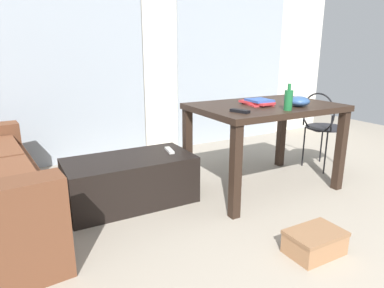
{
  "coord_description": "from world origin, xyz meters",
  "views": [
    {
      "loc": [
        -1.69,
        -0.74,
        1.24
      ],
      "look_at": [
        -0.29,
        1.81,
        0.42
      ],
      "focal_mm": 31.76,
      "sensor_mm": 36.0,
      "label": 1
    }
  ],
  "objects": [
    {
      "name": "ground_plane",
      "position": [
        0.0,
        1.2,
        0.0
      ],
      "size": [
        7.69,
        7.69,
        0.0
      ],
      "primitive_type": "plane",
      "color": "gray"
    },
    {
      "name": "wall_back",
      "position": [
        0.0,
        3.2,
        1.23
      ],
      "size": [
        5.53,
        0.1,
        2.46
      ],
      "primitive_type": "cube",
      "color": "silver",
      "rests_on": "ground"
    },
    {
      "name": "curtains",
      "position": [
        0.0,
        3.12,
        1.08
      ],
      "size": [
        3.78,
        0.03,
        2.16
      ],
      "color": "#99A3AD",
      "rests_on": "ground"
    },
    {
      "name": "coffee_table",
      "position": [
        -0.88,
        1.79,
        0.2
      ],
      "size": [
        1.03,
        0.53,
        0.39
      ],
      "color": "black",
      "rests_on": "ground"
    },
    {
      "name": "craft_table",
      "position": [
        0.3,
        1.54,
        0.67
      ],
      "size": [
        1.25,
        0.85,
        0.77
      ],
      "color": "black",
      "rests_on": "ground"
    },
    {
      "name": "wire_chair",
      "position": [
        1.16,
        1.64,
        0.51
      ],
      "size": [
        0.41,
        0.41,
        0.82
      ],
      "color": "black",
      "rests_on": "ground"
    },
    {
      "name": "bottle_near",
      "position": [
        0.26,
        1.22,
        0.86
      ],
      "size": [
        0.07,
        0.07,
        0.21
      ],
      "color": "#195B2D",
      "rests_on": "craft_table"
    },
    {
      "name": "bowl",
      "position": [
        0.47,
        1.32,
        0.82
      ],
      "size": [
        0.18,
        0.18,
        0.09
      ],
      "primitive_type": "ellipsoid",
      "color": "#2D4C7A",
      "rests_on": "craft_table"
    },
    {
      "name": "book_stack",
      "position": [
        0.23,
        1.55,
        0.8
      ],
      "size": [
        0.23,
        0.31,
        0.05
      ],
      "color": "red",
      "rests_on": "craft_table"
    },
    {
      "name": "tv_remote_on_table",
      "position": [
        -0.13,
        1.33,
        0.78
      ],
      "size": [
        0.1,
        0.17,
        0.02
      ],
      "primitive_type": "cube",
      "rotation": [
        0.0,
        0.0,
        0.32
      ],
      "color": "black",
      "rests_on": "craft_table"
    },
    {
      "name": "scissors",
      "position": [
        0.74,
        1.51,
        0.77
      ],
      "size": [
        0.11,
        0.07,
        0.0
      ],
      "color": "#9EA0A5",
      "rests_on": "craft_table"
    },
    {
      "name": "tv_remote_primary",
      "position": [
        -0.51,
        1.8,
        0.4
      ],
      "size": [
        0.07,
        0.18,
        0.02
      ],
      "primitive_type": "cube",
      "rotation": [
        0.0,
        0.0,
        -0.18
      ],
      "color": "#B7B7B2",
      "rests_on": "coffee_table"
    },
    {
      "name": "shoebox",
      "position": [
        -0.11,
        0.53,
        0.08
      ],
      "size": [
        0.35,
        0.24,
        0.15
      ],
      "color": "#996B47",
      "rests_on": "ground"
    }
  ]
}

